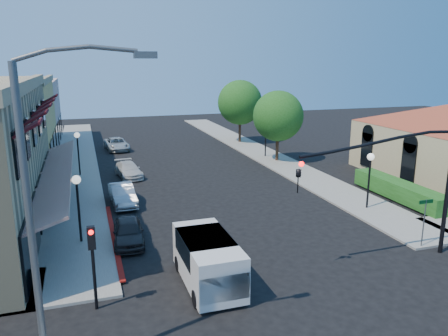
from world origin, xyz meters
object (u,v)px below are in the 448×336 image
object	(u,v)px
street_tree_a	(278,116)
signal_mast_arm	(412,174)
secondary_signal	(92,252)
lamppost_right_near	(370,167)
lamppost_left_far	(78,143)
lamppost_right_far	(266,129)
parked_car_d	(117,144)
white_van	(208,259)
cobra_streetlight	(43,207)
parked_car_a	(128,231)
street_name_sign	(425,215)
parked_car_c	(129,170)
parked_car_b	(122,195)
street_tree_b	(240,102)
lamppost_left_near	(77,192)

from	to	relation	value
street_tree_a	signal_mast_arm	xyz separation A→B (m)	(-2.94, -20.50, -0.11)
street_tree_a	secondary_signal	world-z (taller)	street_tree_a
signal_mast_arm	lamppost_right_near	distance (m)	7.15
signal_mast_arm	lamppost_left_far	distance (m)	25.07
lamppost_right_far	parked_car_d	xyz separation A→B (m)	(-13.30, 8.00, -2.10)
secondary_signal	white_van	distance (m)	4.65
cobra_streetlight	lamppost_right_far	world-z (taller)	cobra_streetlight
parked_car_a	street_name_sign	bearing A→B (deg)	-16.28
lamppost_right_near	white_van	world-z (taller)	lamppost_right_near
parked_car_d	parked_car_c	bearing A→B (deg)	-95.11
parked_car_b	parked_car_c	size ratio (longest dim) A/B	1.00
white_van	parked_car_d	distance (m)	30.08
street_name_sign	parked_car_b	bearing A→B (deg)	139.52
signal_mast_arm	lamppost_left_far	size ratio (longest dim) A/B	2.24
street_tree_b	parked_car_d	distance (m)	14.15
lamppost_right_far	parked_car_c	xyz separation A→B (m)	(-13.30, -3.44, -2.16)
secondary_signal	white_van	size ratio (longest dim) A/B	0.73
parked_car_b	secondary_signal	bearing A→B (deg)	-102.84
street_name_sign	street_tree_a	bearing A→B (deg)	86.24
street_tree_a	parked_car_d	xyz separation A→B (m)	(-13.60, 10.00, -3.56)
lamppost_left_far	lamppost_right_far	xyz separation A→B (m)	(17.00, 2.00, 0.00)
signal_mast_arm	white_van	xyz separation A→B (m)	(-9.39, 0.46, -2.92)
signal_mast_arm	white_van	world-z (taller)	signal_mast_arm
parked_car_c	street_tree_b	bearing A→B (deg)	33.01
white_van	parked_car_c	xyz separation A→B (m)	(-1.27, 18.61, -0.58)
parked_car_b	street_tree_a	bearing A→B (deg)	26.48
lamppost_left_near	street_tree_b	bearing A→B (deg)	54.21
signal_mast_arm	lamppost_left_far	bearing A→B (deg)	125.00
lamppost_left_near	parked_car_c	distance (m)	13.27
street_name_sign	lamppost_right_near	xyz separation A→B (m)	(1.00, 5.80, 1.04)
white_van	parked_car_d	bearing A→B (deg)	92.41
street_tree_a	parked_car_c	distance (m)	14.15
street_tree_a	lamppost_right_far	xyz separation A→B (m)	(-0.30, 2.00, -1.46)
parked_car_c	lamppost_right_far	bearing A→B (deg)	7.43
street_name_sign	lamppost_left_near	world-z (taller)	lamppost_left_near
street_tree_b	lamppost_left_far	bearing A→B (deg)	-149.97
street_name_sign	lamppost_left_far	size ratio (longest dim) A/B	0.70
signal_mast_arm	street_name_sign	world-z (taller)	signal_mast_arm
street_name_sign	parked_car_c	size ratio (longest dim) A/B	0.63
signal_mast_arm	street_tree_b	bearing A→B (deg)	84.49
street_tree_a	lamppost_left_near	size ratio (longest dim) A/B	1.82
street_tree_b	parked_car_c	xyz separation A→B (m)	(-13.60, -11.44, -3.96)
white_van	parked_car_c	size ratio (longest dim) A/B	1.14
secondary_signal	lamppost_left_near	size ratio (longest dim) A/B	0.93
lamppost_right_near	parked_car_c	xyz separation A→B (m)	(-13.30, 12.56, -2.16)
white_van	street_tree_a	bearing A→B (deg)	58.40
street_tree_a	street_name_sign	bearing A→B (deg)	-93.76
lamppost_left_near	parked_car_a	xyz separation A→B (m)	(2.30, -0.71, -2.11)
street_tree_b	parked_car_b	size ratio (longest dim) A/B	1.75
lamppost_left_far	lamppost_right_far	size ratio (longest dim) A/B	1.00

